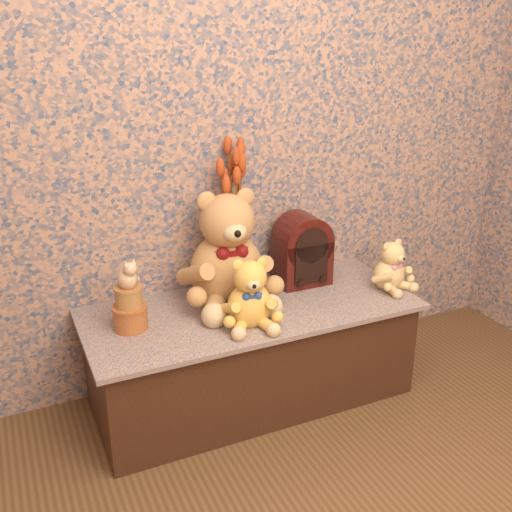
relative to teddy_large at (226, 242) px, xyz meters
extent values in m
cube|color=#385073|center=(0.06, 0.18, 0.61)|extent=(3.00, 0.10, 2.60)
cube|color=#36466F|center=(0.06, -0.11, -0.47)|extent=(1.37, 0.59, 0.44)
cylinder|color=tan|center=(0.07, 0.08, -0.15)|extent=(0.16, 0.16, 0.22)
cylinder|color=#BF8838|center=(-0.43, -0.09, -0.21)|extent=(0.14, 0.14, 0.09)
cylinder|color=tan|center=(-0.43, -0.09, -0.12)|extent=(0.14, 0.14, 0.08)
camera|label=1|loc=(-0.83, -2.12, 0.83)|focal=41.75mm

